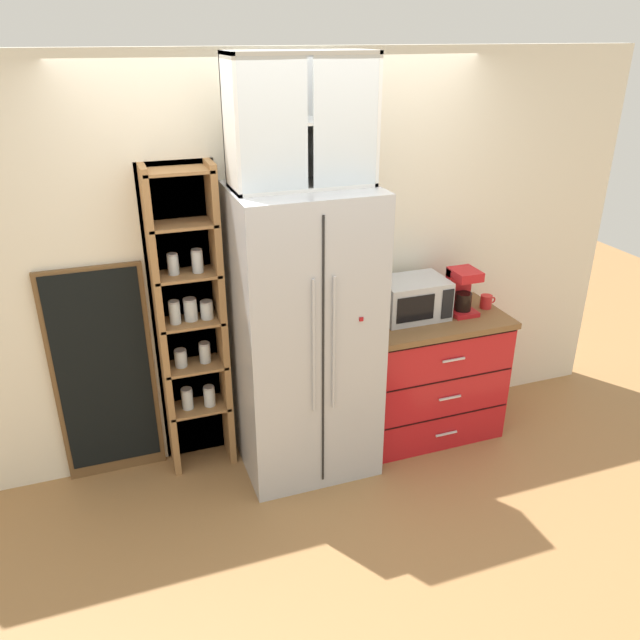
% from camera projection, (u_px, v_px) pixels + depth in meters
% --- Properties ---
extents(ground_plane, '(10.62, 10.62, 0.00)m').
position_uv_depth(ground_plane, '(307.00, 460.00, 4.24)').
color(ground_plane, '#9E7042').
extents(wall_back_cream, '(4.93, 0.10, 2.55)m').
position_uv_depth(wall_back_cream, '(286.00, 262.00, 4.05)').
color(wall_back_cream, silver).
rests_on(wall_back_cream, ground).
extents(refrigerator, '(0.82, 0.68, 1.84)m').
position_uv_depth(refrigerator, '(305.00, 336.00, 3.87)').
color(refrigerator, '#B7BABF').
rests_on(refrigerator, ground).
extents(pantry_shelf_column, '(0.44, 0.26, 1.97)m').
position_uv_depth(pantry_shelf_column, '(190.00, 322.00, 3.87)').
color(pantry_shelf_column, brown).
rests_on(pantry_shelf_column, ground).
extents(counter_cabinet, '(0.97, 0.60, 0.89)m').
position_uv_depth(counter_cabinet, '(429.00, 374.00, 4.39)').
color(counter_cabinet, red).
rests_on(counter_cabinet, ground).
extents(microwave, '(0.44, 0.33, 0.26)m').
position_uv_depth(microwave, '(412.00, 298.00, 4.15)').
color(microwave, '#B7BABF').
rests_on(microwave, counter_cabinet).
extents(coffee_maker, '(0.17, 0.20, 0.31)m').
position_uv_depth(coffee_maker, '(461.00, 290.00, 4.21)').
color(coffee_maker, red).
rests_on(coffee_maker, counter_cabinet).
extents(mug_red, '(0.11, 0.08, 0.09)m').
position_uv_depth(mug_red, '(486.00, 302.00, 4.32)').
color(mug_red, red).
rests_on(mug_red, counter_cabinet).
extents(bottle_amber, '(0.06, 0.06, 0.27)m').
position_uv_depth(bottle_amber, '(372.00, 304.00, 4.10)').
color(bottle_amber, brown).
rests_on(bottle_amber, counter_cabinet).
extents(upper_cabinet, '(0.79, 0.32, 0.70)m').
position_uv_depth(upper_cabinet, '(300.00, 121.00, 3.38)').
color(upper_cabinet, silver).
rests_on(upper_cabinet, refrigerator).
extents(chalkboard_menu, '(0.60, 0.04, 1.41)m').
position_uv_depth(chalkboard_menu, '(104.00, 375.00, 3.86)').
color(chalkboard_menu, brown).
rests_on(chalkboard_menu, ground).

